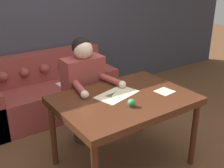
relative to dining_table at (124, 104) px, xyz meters
The scene contains 8 objects.
wall_back 1.99m from the dining_table, 94.21° to the left, with size 8.00×0.06×2.60m.
dining_table is the anchor object (origin of this frame).
couch 1.57m from the dining_table, 96.20° to the left, with size 1.79×0.76×0.84m.
person 0.63m from the dining_table, 98.55° to the left, with size 0.52×0.62×1.25m.
pattern_paper_main 0.12m from the dining_table, 105.02° to the left, with size 0.47×0.35×0.00m.
pattern_paper_offcut 0.44m from the dining_table, 17.16° to the right, with size 0.18×0.18×0.00m.
scissors 0.15m from the dining_table, 120.72° to the left, with size 0.23×0.14×0.01m.
pin_cushion 0.23m from the dining_table, 109.39° to the right, with size 0.07×0.07×0.07m.
Camera 1 is at (-1.35, -1.91, 1.91)m, focal length 45.00 mm.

